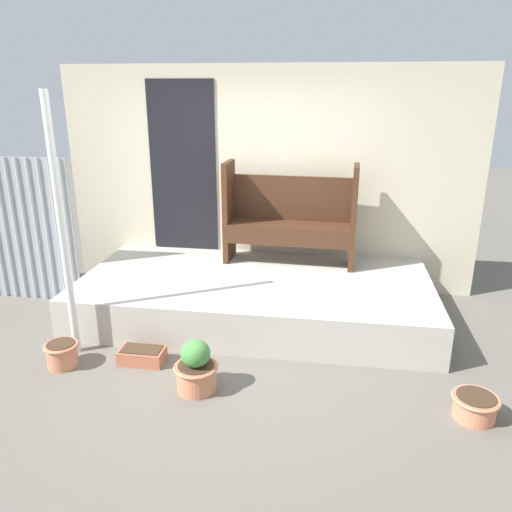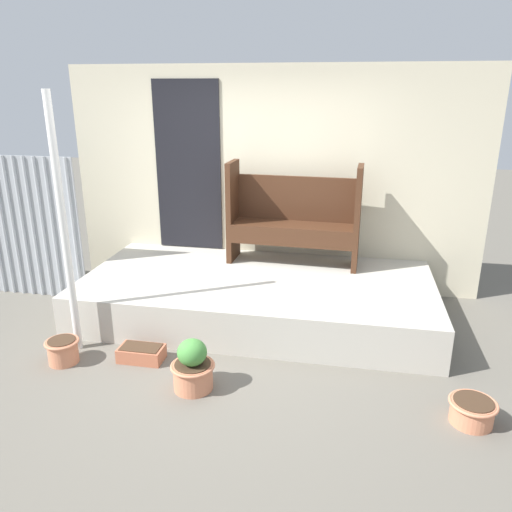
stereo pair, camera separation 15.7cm
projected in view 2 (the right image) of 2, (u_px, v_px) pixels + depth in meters
ground_plane at (221, 355)px, 4.62m from camera, size 24.00×24.00×0.00m
porch_slab at (257, 297)px, 5.36m from camera, size 3.68×1.80×0.43m
house_wall at (269, 180)px, 5.87m from camera, size 4.88×0.08×2.60m
support_post at (64, 229)px, 4.37m from camera, size 0.07×0.07×2.34m
bench at (294, 214)px, 5.59m from camera, size 1.48×0.46×1.14m
flower_pot_left at (63, 350)px, 4.46m from camera, size 0.30×0.30×0.22m
flower_pot_middle at (193, 368)px, 4.05m from camera, size 0.37×0.37×0.44m
flower_pot_right at (472, 410)px, 3.66m from camera, size 0.35×0.35×0.19m
planter_box_rect at (141, 353)px, 4.51m from camera, size 0.40×0.22×0.14m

